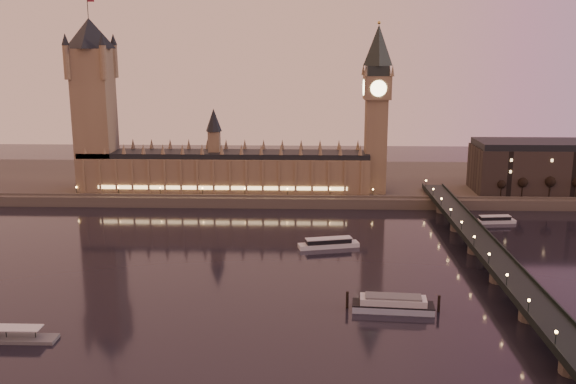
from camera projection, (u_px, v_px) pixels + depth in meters
The scene contains 13 objects.
ground at pixel (279, 264), 287.47m from camera, with size 700.00×700.00×0.00m, color black.
far_embankment at pixel (333, 182), 446.58m from camera, with size 560.00×130.00×6.00m, color #423D35.
palace_of_westminster at pixel (224, 167), 401.79m from camera, with size 180.00×26.62×52.00m.
victoria_tower at pixel (94, 95), 394.51m from camera, with size 31.68×31.68×118.00m.
big_ben at pixel (377, 99), 389.32m from camera, with size 17.68×17.68×104.00m.
westminster_bridge at pixel (486, 255), 283.30m from camera, with size 13.20×260.00×15.30m.
bare_tree_0 at pixel (500, 184), 386.37m from camera, with size 5.39×5.39×10.95m.
bare_tree_1 at pixel (525, 184), 385.90m from camera, with size 5.39×5.39×10.95m.
bare_tree_2 at pixel (550, 185), 385.42m from camera, with size 5.39×5.39×10.95m.
bare_tree_3 at pixel (574, 185), 384.95m from camera, with size 5.39×5.39×10.95m.
cruise_boat_a at pixel (329, 243), 311.32m from camera, with size 30.25×13.02×4.73m.
cruise_boat_b at pixel (495, 220), 354.22m from camera, with size 22.89×8.08×4.14m.
moored_barge at pixel (393, 304), 236.59m from camera, with size 34.50×10.75×6.34m.
Camera 1 is at (12.93, -272.67, 95.89)m, focal length 40.00 mm.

